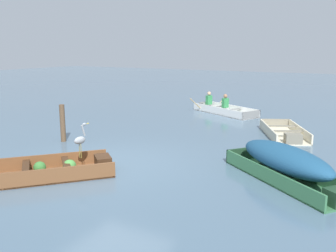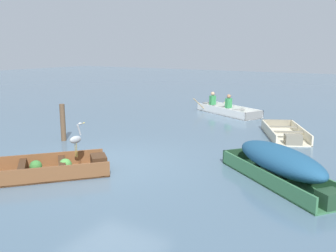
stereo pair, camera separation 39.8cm
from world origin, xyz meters
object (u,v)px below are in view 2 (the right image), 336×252
(heron_on_dinghy, at_px, (76,138))
(dinghy_wooden_brown_foreground, at_px, (50,169))
(skiff_cream_mid_moored, at_px, (285,134))
(rowboat_white_with_crew, at_px, (225,109))
(mooring_post, at_px, (63,122))
(skiff_green_near_moored, at_px, (280,163))

(heron_on_dinghy, bearing_deg, dinghy_wooden_brown_foreground, -128.71)
(skiff_cream_mid_moored, relative_size, rowboat_white_with_crew, 0.84)
(rowboat_white_with_crew, height_order, mooring_post, mooring_post)
(mooring_post, bearing_deg, skiff_green_near_moored, -1.27)
(heron_on_dinghy, distance_m, mooring_post, 3.38)
(rowboat_white_with_crew, distance_m, mooring_post, 8.06)
(skiff_cream_mid_moored, distance_m, mooring_post, 7.46)
(skiff_green_near_moored, distance_m, mooring_post, 7.13)
(heron_on_dinghy, bearing_deg, mooring_post, 142.91)
(dinghy_wooden_brown_foreground, relative_size, rowboat_white_with_crew, 0.89)
(dinghy_wooden_brown_foreground, bearing_deg, heron_on_dinghy, 51.29)
(skiff_green_near_moored, xyz_separation_m, mooring_post, (-7.13, 0.16, 0.14))
(rowboat_white_with_crew, bearing_deg, dinghy_wooden_brown_foreground, -90.66)
(dinghy_wooden_brown_foreground, height_order, mooring_post, mooring_post)
(skiff_cream_mid_moored, distance_m, rowboat_white_with_crew, 5.01)
(skiff_cream_mid_moored, bearing_deg, dinghy_wooden_brown_foreground, -119.09)
(mooring_post, bearing_deg, heron_on_dinghy, -37.09)
(mooring_post, bearing_deg, skiff_cream_mid_moored, 35.23)
(skiff_green_near_moored, bearing_deg, rowboat_white_with_crew, 121.14)
(dinghy_wooden_brown_foreground, height_order, skiff_cream_mid_moored, dinghy_wooden_brown_foreground)
(skiff_cream_mid_moored, relative_size, heron_on_dinghy, 3.48)
(skiff_cream_mid_moored, relative_size, mooring_post, 2.41)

